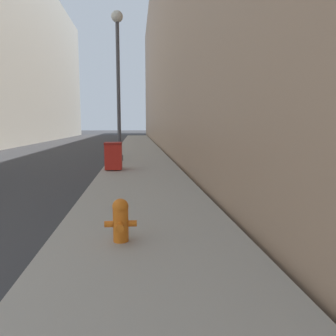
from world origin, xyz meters
The scene contains 5 objects.
sidewalk_right centered at (5.38, 18.00, 0.07)m, with size 2.96×60.00×0.14m.
building_right_stone centered at (12.96, 26.00, 8.35)m, with size 12.00×60.00×16.70m.
fire_hydrant centered at (4.97, 1.75, 0.47)m, with size 0.46×0.35×0.62m.
trash_bin centered at (4.36, 9.35, 0.67)m, with size 0.62×0.72×1.02m.
lamppost centered at (4.43, 12.50, 4.42)m, with size 0.52×0.52×6.66m.
Camera 1 is at (5.20, -2.84, 1.82)m, focal length 35.00 mm.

